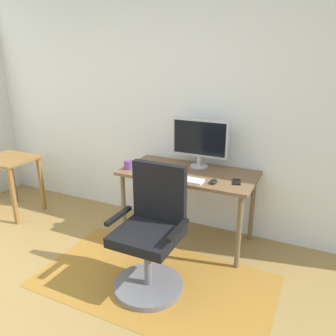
% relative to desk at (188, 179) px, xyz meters
% --- Properties ---
extents(wall_back, '(6.00, 0.10, 2.60)m').
position_rel_desk_xyz_m(wall_back, '(-0.22, 0.40, 0.65)').
color(wall_back, silver).
rests_on(wall_back, ground).
extents(area_rug, '(1.95, 1.08, 0.01)m').
position_rel_desk_xyz_m(area_rug, '(0.01, -0.76, -0.65)').
color(area_rug, olive).
rests_on(area_rug, ground).
extents(desk, '(1.29, 0.65, 0.73)m').
position_rel_desk_xyz_m(desk, '(0.00, 0.00, 0.00)').
color(desk, brown).
rests_on(desk, ground).
extents(monitor, '(0.57, 0.18, 0.48)m').
position_rel_desk_xyz_m(monitor, '(0.04, 0.19, 0.36)').
color(monitor, '#B2B2B7').
rests_on(monitor, desk).
extents(keyboard, '(0.43, 0.13, 0.02)m').
position_rel_desk_xyz_m(keyboard, '(0.01, -0.23, 0.09)').
color(keyboard, white).
rests_on(keyboard, desk).
extents(computer_mouse, '(0.06, 0.10, 0.03)m').
position_rel_desk_xyz_m(computer_mouse, '(0.31, -0.19, 0.10)').
color(computer_mouse, black).
rests_on(computer_mouse, desk).
extents(coffee_cup, '(0.08, 0.08, 0.09)m').
position_rel_desk_xyz_m(coffee_cup, '(-0.57, -0.18, 0.12)').
color(coffee_cup, '#69387B').
rests_on(coffee_cup, desk).
extents(cell_phone, '(0.10, 0.15, 0.01)m').
position_rel_desk_xyz_m(cell_phone, '(0.49, -0.08, 0.08)').
color(cell_phone, black).
rests_on(cell_phone, desk).
extents(office_chair, '(0.56, 0.56, 1.01)m').
position_rel_desk_xyz_m(office_chair, '(0.01, -0.80, -0.24)').
color(office_chair, slate).
rests_on(office_chair, ground).
extents(side_table, '(0.58, 0.49, 0.69)m').
position_rel_desk_xyz_m(side_table, '(-2.10, -0.33, -0.11)').
color(side_table, brown).
rests_on(side_table, ground).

